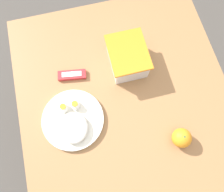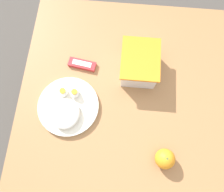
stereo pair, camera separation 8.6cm
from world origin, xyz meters
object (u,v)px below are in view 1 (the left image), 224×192
Objects in this scene: rice_plate at (73,121)px; orange_fruit at (182,138)px; candy_bar at (72,75)px; food_container at (127,58)px.

orange_fruit is at bearing 66.89° from rice_plate.
orange_fruit is 0.61× the size of candy_bar.
rice_plate is at bearing -9.29° from candy_bar.
food_container reaches higher than rice_plate.
food_container reaches higher than candy_bar.
orange_fruit reaches higher than rice_plate.
food_container is at bearing 90.67° from candy_bar.
food_container reaches higher than orange_fruit.
food_container is 0.76× the size of rice_plate.
candy_bar is (-0.37, -0.36, -0.03)m from orange_fruit.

